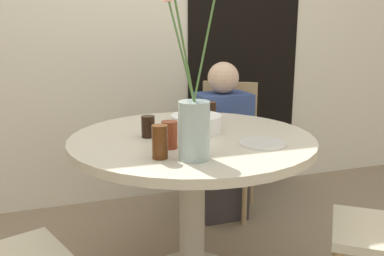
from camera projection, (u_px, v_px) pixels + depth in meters
The scene contains 12 objects.
wall_back at pixel (137, 20), 2.98m from camera, with size 8.00×0.05×2.60m.
doorway_panel at pixel (244, 57), 3.27m from camera, with size 0.90×0.01×2.05m.
dining_table at pixel (192, 165), 2.05m from camera, with size 1.15×1.15×0.76m.
chair_far_back at pixel (226, 140), 2.96m from camera, with size 0.55×0.55×0.88m.
birthday_cake at pixel (196, 123), 2.09m from camera, with size 0.25×0.25×0.13m.
flower_vase at pixel (193, 120), 1.64m from camera, with size 0.22×0.19×0.70m.
side_plate at pixel (262, 144), 1.87m from camera, with size 0.20×0.20×0.01m.
drink_glass_0 at pixel (210, 112), 2.29m from camera, with size 0.07×0.07×0.11m.
drink_glass_1 at pixel (169, 135), 1.81m from camera, with size 0.07×0.07×0.12m.
drink_glass_2 at pixel (148, 127), 1.99m from camera, with size 0.06×0.06×0.10m.
drink_glass_3 at pixel (160, 142), 1.67m from camera, with size 0.06×0.06×0.13m.
person_woman at pixel (222, 147), 2.81m from camera, with size 0.34×0.24×1.04m.
Camera 1 is at (-0.63, -1.84, 1.28)m, focal length 40.00 mm.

